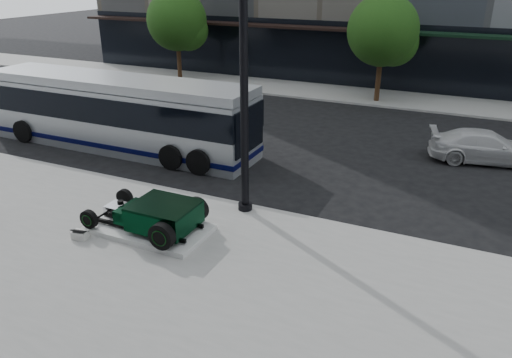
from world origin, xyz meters
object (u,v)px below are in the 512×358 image
at_px(transit_bus, 118,112).
at_px(lamppost, 244,92).
at_px(hot_rod, 158,215).
at_px(white_sedan, 486,147).

bearing_deg(transit_bus, lamppost, -24.37).
height_order(hot_rod, lamppost, lamppost).
bearing_deg(transit_bus, white_sedan, 17.81).
relative_size(transit_bus, white_sedan, 2.87).
xyz_separation_m(hot_rod, lamppost, (1.53, 2.38, 3.08)).
xyz_separation_m(hot_rod, white_sedan, (8.07, 10.28, -0.09)).
height_order(hot_rod, white_sedan, white_sedan).
xyz_separation_m(transit_bus, white_sedan, (14.02, 4.51, -0.87)).
distance_m(hot_rod, white_sedan, 13.07).
bearing_deg(white_sedan, hot_rod, 129.74).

